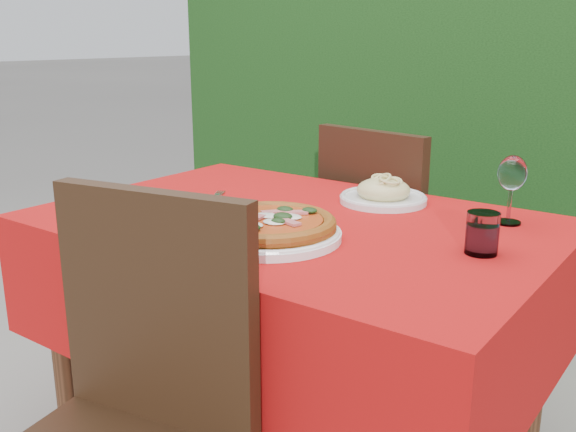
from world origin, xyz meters
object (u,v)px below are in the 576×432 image
Objects in this scene: fork at (212,201)px; chair_near at (126,416)px; chair_far at (387,243)px; pizza_plate at (269,227)px; pasta_plate at (383,194)px; water_glass at (482,235)px; wine_glass at (512,176)px.

chair_near is at bearing -89.17° from fork.
pizza_plate is (0.09, -0.76, 0.26)m from chair_far.
pizza_plate is at bearing -96.30° from pasta_plate.
water_glass reaches higher than pasta_plate.
wine_glass is (0.38, 0.88, 0.34)m from chair_near.
chair_near is at bearing -88.37° from pizza_plate.
chair_near reaches higher than fork.
chair_far is at bearing 131.66° from water_glass.
chair_near is 1.02m from wine_glass.
chair_far is at bearing 146.75° from wine_glass.
fork is at bearing 152.70° from pizza_plate.
water_glass is at bearing 141.52° from chair_far.
chair_near is at bearing 104.97° from chair_far.
chair_near is 4.48× the size of fork.
chair_near reaches higher than pasta_plate.
pizza_plate is 1.90× the size of fork.
chair_far is 10.16× the size of water_glass.
water_glass is (0.51, -0.58, 0.27)m from chair_far.
chair_far is 0.81m from pizza_plate.
pasta_plate reaches higher than fork.
water_glass is at bearing 23.58° from pizza_plate.
chair_near is 0.92m from pasta_plate.
wine_glass is at bearing 56.03° from chair_near.
fork is (-0.24, -0.59, 0.23)m from chair_far.
pasta_plate is at bearing 6.94° from fork.
chair_far is 4.40× the size of fork.
chair_near is 5.49× the size of wine_glass.
wine_glass is at bearing -8.31° from fork.
chair_far reaches higher than pizza_plate.
water_glass is (0.42, 0.18, 0.01)m from pizza_plate.
water_glass is at bearing -27.84° from fork.
wine_glass reaches higher than fork.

